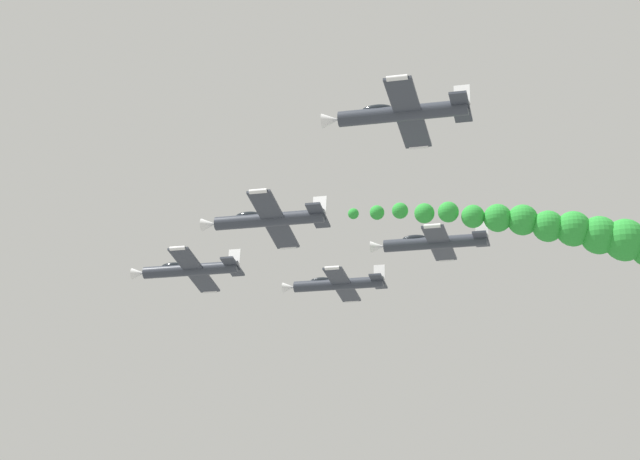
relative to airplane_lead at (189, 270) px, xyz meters
name	(u,v)px	position (x,y,z in m)	size (l,w,h in m)	color
airplane_lead	(189,270)	(0.00, 0.00, 0.00)	(9.48, 10.35, 2.85)	#333842
airplane_left_inner	(267,220)	(-11.13, -10.66, 0.39)	(9.45, 10.35, 2.95)	#333842
smoke_trail_left_inner	(597,236)	(-9.32, -36.17, -2.35)	(5.28, 26.38, 6.48)	green
airplane_right_inner	(337,284)	(11.68, -11.22, 0.99)	(9.54, 10.35, 2.54)	#333842
airplane_left_outer	(433,243)	(0.09, -22.44, 1.00)	(9.57, 10.35, 2.33)	#333842
airplane_right_outer	(400,113)	(-22.51, -23.43, 3.44)	(9.53, 10.35, 2.66)	#333842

